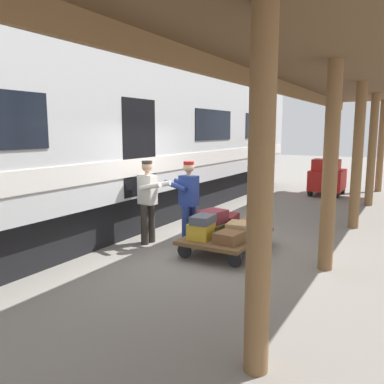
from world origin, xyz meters
TOP-DOWN VIEW (x-y plane):
  - ground_plane at (0.00, 0.00)m, footprint 60.00×60.00m
  - platform_canopy at (-2.02, -0.00)m, footprint 3.20×20.39m
  - train_car at (3.24, 0.00)m, footprint 3.02×19.65m
  - luggage_cart at (-0.23, -0.08)m, footprint 1.27×1.90m
  - suitcase_tan_vintage at (-0.51, -0.08)m, footprint 0.53×0.53m
  - suitcase_yellow_case at (0.05, 0.44)m, footprint 0.43×0.50m
  - suitcase_maroon_trunk at (0.05, -0.61)m, footprint 0.52×0.68m
  - suitcase_brown_leather at (-0.51, 0.44)m, footprint 0.46×0.51m
  - suitcase_orange_carryall at (-0.51, -0.61)m, footprint 0.53×0.52m
  - suitcase_olive_duffel at (0.05, -0.08)m, footprint 0.56×0.64m
  - suitcase_slate_roller at (0.01, 0.44)m, footprint 0.38×0.53m
  - suitcase_burgundy_valise at (0.06, -0.05)m, footprint 0.52×0.58m
  - porter_in_overalls at (0.63, -0.08)m, footprint 0.70×0.48m
  - porter_by_door at (1.39, 0.22)m, footprint 0.69×0.47m
  - baggage_tug at (-0.55, -7.93)m, footprint 1.15×1.73m

SIDE VIEW (x-z plane):
  - ground_plane at x=0.00m, z-range 0.00..0.00m
  - luggage_cart at x=-0.23m, z-range 0.12..0.46m
  - suitcase_orange_carryall at x=-0.51m, z-range 0.34..0.52m
  - suitcase_olive_duffel at x=0.05m, z-range 0.34..0.53m
  - suitcase_brown_leather at x=-0.51m, z-range 0.34..0.53m
  - suitcase_maroon_trunk at x=0.05m, z-range 0.34..0.59m
  - suitcase_tan_vintage at x=-0.51m, z-range 0.34..0.60m
  - suitcase_yellow_case at x=0.05m, z-range 0.34..0.63m
  - baggage_tug at x=-0.55m, z-range -0.02..1.28m
  - suitcase_burgundy_valise at x=0.06m, z-range 0.53..0.78m
  - suitcase_slate_roller at x=0.01m, z-range 0.63..0.78m
  - porter_in_overalls at x=0.63m, z-range 0.07..1.78m
  - porter_by_door at x=1.39m, z-range 0.07..1.78m
  - train_car at x=3.24m, z-range 0.06..4.06m
  - platform_canopy at x=-2.02m, z-range 1.49..5.05m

